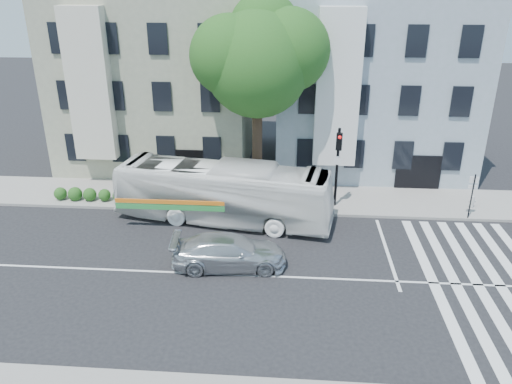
# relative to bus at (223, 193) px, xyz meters

# --- Properties ---
(ground) EXTENTS (120.00, 120.00, 0.00)m
(ground) POSITION_rel_bus_xyz_m (1.51, -5.19, -1.56)
(ground) COLOR black
(ground) RESTS_ON ground
(sidewalk_far) EXTENTS (80.00, 4.00, 0.15)m
(sidewalk_far) POSITION_rel_bus_xyz_m (1.51, 2.81, -1.49)
(sidewalk_far) COLOR gray
(sidewalk_far) RESTS_ON ground
(building_left) EXTENTS (12.00, 10.00, 11.00)m
(building_left) POSITION_rel_bus_xyz_m (-5.49, 9.81, 3.94)
(building_left) COLOR gray
(building_left) RESTS_ON ground
(building_right) EXTENTS (12.00, 10.00, 11.00)m
(building_right) POSITION_rel_bus_xyz_m (8.51, 9.81, 3.94)
(building_right) COLOR #8799A0
(building_right) RESTS_ON ground
(street_tree) EXTENTS (7.30, 5.90, 11.10)m
(street_tree) POSITION_rel_bus_xyz_m (1.57, 3.55, 6.27)
(street_tree) COLOR #2D2116
(street_tree) RESTS_ON ground
(bus) EXTENTS (4.49, 11.51, 3.13)m
(bus) POSITION_rel_bus_xyz_m (0.00, 0.00, 0.00)
(bus) COLOR white
(bus) RESTS_ON ground
(sedan) EXTENTS (2.42, 5.12, 1.44)m
(sedan) POSITION_rel_bus_xyz_m (0.85, -4.49, -0.84)
(sedan) COLOR silver
(sedan) RESTS_ON ground
(hedge) EXTENTS (8.51, 0.94, 0.70)m
(hedge) POSITION_rel_bus_xyz_m (-5.26, 1.61, -1.06)
(hedge) COLOR #325B1D
(hedge) RESTS_ON sidewalk_far
(traffic_signal) EXTENTS (0.47, 0.54, 4.54)m
(traffic_signal) POSITION_rel_bus_xyz_m (5.89, 1.89, 1.37)
(traffic_signal) COLOR black
(traffic_signal) RESTS_ON ground
(fire_hydrant) EXTENTS (0.40, 0.26, 0.70)m
(fire_hydrant) POSITION_rel_bus_xyz_m (13.32, 2.24, -1.06)
(fire_hydrant) COLOR #B5B5B1
(fire_hydrant) RESTS_ON sidewalk_far
(far_sign_pole) EXTENTS (0.44, 0.18, 2.44)m
(far_sign_pole) POSITION_rel_bus_xyz_m (12.74, 0.96, 0.14)
(far_sign_pole) COLOR black
(far_sign_pole) RESTS_ON sidewalk_far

